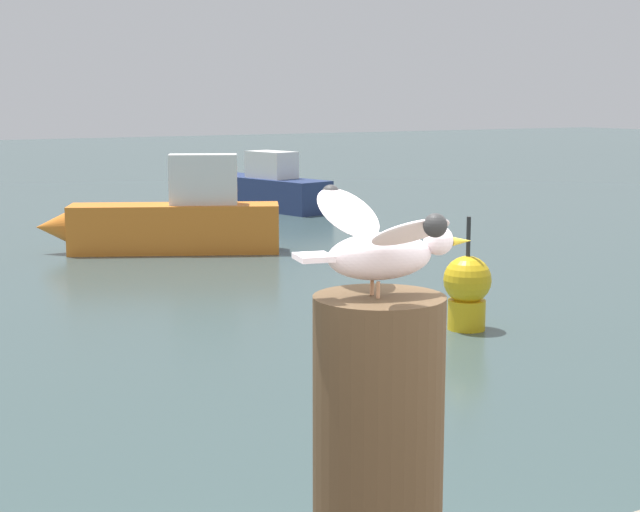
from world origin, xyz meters
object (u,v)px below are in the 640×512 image
Objects in this scene: boat_orange at (165,221)px; mooring_post at (377,495)px; boat_navy at (251,188)px; seagull at (382,242)px; channel_buoy at (467,289)px.

mooring_post is at bearing -109.29° from boat_orange.
mooring_post is 15.21m from boat_orange.
mooring_post is 22.06m from boat_navy.
seagull is 0.15× the size of boat_orange.
seagull reaches higher than channel_buoy.
boat_orange is (5.01, 14.30, -1.30)m from mooring_post.
boat_orange is (5.00, 14.31, -1.86)m from seagull.
seagull is 0.13× the size of boat_navy.
channel_buoy is at bearing 50.22° from mooring_post.
boat_orange is at bearing -128.15° from boat_navy.
channel_buoy is (5.97, 7.17, -1.37)m from mooring_post.
boat_navy is at bearing 74.88° from channel_buoy.
boat_orange is 0.84× the size of boat_navy.
channel_buoy is (0.96, -7.14, -0.07)m from boat_orange.
mooring_post is 9.43m from channel_buoy.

